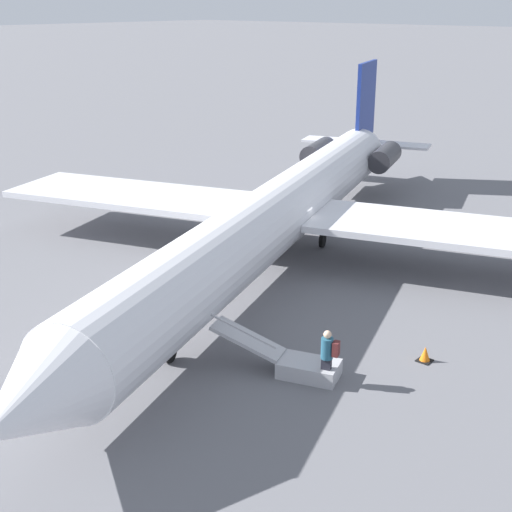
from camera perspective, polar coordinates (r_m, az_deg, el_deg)
The scene contains 5 objects.
ground_plane at distance 30.83m, azimuth 1.51°, elevation -0.65°, with size 600.00×600.00×0.00m, color slate.
airplane_main at distance 31.09m, azimuth 2.23°, elevation 3.78°, with size 34.99×27.41×7.35m.
boarding_stairs at distance 21.89m, azimuth 3.21°, elevation -8.51°, with size 2.28×4.13×1.79m.
passenger at distance 21.13m, azimuth 5.78°, elevation -7.79°, with size 0.43×0.57×1.74m.
traffic_cone_near_stairs at distance 23.28m, azimuth 13.37°, elevation -7.68°, with size 0.45×0.45×0.50m.
Camera 1 is at (22.42, 18.23, 10.73)m, focal length 50.00 mm.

